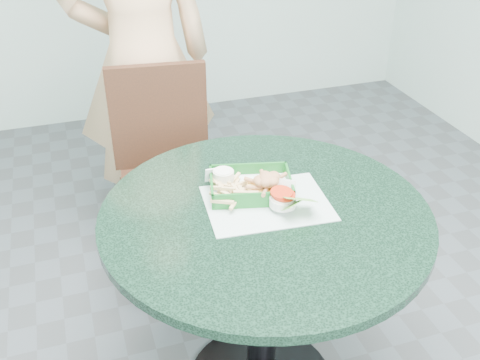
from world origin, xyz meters
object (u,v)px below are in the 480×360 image
object	(u,v)px
dining_chair	(166,162)
crab_sandwich	(268,186)
sauce_ramekin	(223,184)
food_basket	(251,193)
cafe_table	(264,260)
diner_person	(140,27)

from	to	relation	value
dining_chair	crab_sandwich	size ratio (longest dim) A/B	7.40
dining_chair	sauce_ramekin	world-z (taller)	dining_chair
food_basket	crab_sandwich	bearing A→B (deg)	-29.38
food_basket	sauce_ramekin	world-z (taller)	sauce_ramekin
crab_sandwich	cafe_table	bearing A→B (deg)	-116.03
diner_person	sauce_ramekin	bearing A→B (deg)	93.75
diner_person	crab_sandwich	size ratio (longest dim) A/B	16.26
diner_person	sauce_ramekin	world-z (taller)	diner_person
diner_person	cafe_table	bearing A→B (deg)	97.96
cafe_table	crab_sandwich	bearing A→B (deg)	63.97
cafe_table	crab_sandwich	xyz separation A→B (m)	(0.04, 0.08, 0.22)
food_basket	sauce_ramekin	distance (m)	0.09
dining_chair	sauce_ramekin	distance (m)	0.71
diner_person	food_basket	bearing A→B (deg)	98.31
food_basket	dining_chair	bearing A→B (deg)	101.53
diner_person	sauce_ramekin	size ratio (longest dim) A/B	31.39
dining_chair	crab_sandwich	xyz separation A→B (m)	(0.19, -0.71, 0.27)
cafe_table	diner_person	xyz separation A→B (m)	(-0.17, 1.10, 0.44)
dining_chair	food_basket	world-z (taller)	dining_chair
crab_sandwich	dining_chair	bearing A→B (deg)	104.77
crab_sandwich	diner_person	bearing A→B (deg)	101.22
cafe_table	diner_person	distance (m)	1.20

